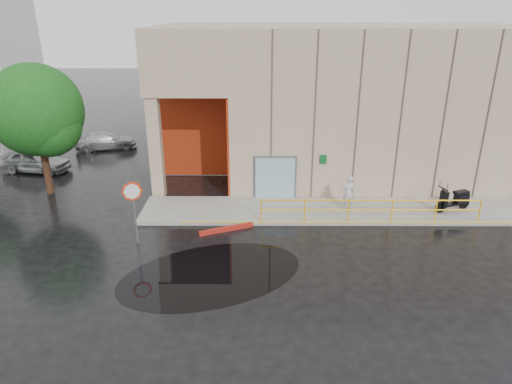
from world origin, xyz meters
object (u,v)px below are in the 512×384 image
person (348,193)px  red_curb (226,229)px  stop_sign (133,199)px  car_a (35,160)px  car_b (12,149)px  car_c (106,140)px  tree_near (39,114)px  scooter (455,194)px

person → red_curb: person is taller
stop_sign → car_a: 11.88m
red_curb → car_b: size_ratio=0.62×
car_b → car_c: 5.61m
car_c → tree_near: 8.76m
car_c → scooter: bearing=-135.8°
stop_sign → red_curb: size_ratio=1.10×
scooter → car_c: (-19.23, 10.41, -0.40)m
car_b → stop_sign: bearing=-117.9°
car_b → car_c: (5.12, 2.29, -0.05)m
red_curb → scooter: bearing=10.1°
car_c → car_b: bearing=96.7°
scooter → red_curb: size_ratio=0.80×
car_c → car_a: bearing=133.2°
person → car_a: person is taller
person → car_a: size_ratio=0.41×
tree_near → car_c: bearing=88.1°
stop_sign → person: bearing=21.4°
car_a → car_c: 5.32m
car_b → car_c: size_ratio=0.96×
stop_sign → car_a: bearing=135.1°
scooter → car_b: 25.67m
person → tree_near: 15.18m
red_curb → car_b: bearing=144.6°
car_a → tree_near: 5.36m
person → stop_sign: bearing=6.9°
car_c → tree_near: size_ratio=0.62×
scooter → tree_near: 19.89m
stop_sign → car_c: stop_sign is taller
car_a → tree_near: tree_near is taller
red_curb → car_a: car_a is taller
scooter → stop_sign: size_ratio=0.73×
scooter → tree_near: (-19.50, 2.39, 3.12)m
red_curb → car_c: car_c is taller
person → stop_sign: 9.59m
scooter → car_a: 22.60m
scooter → car_c: scooter is taller
red_curb → car_c: size_ratio=0.60×
car_a → car_b: (-2.51, 2.34, -0.04)m
person → scooter: person is taller
scooter → red_curb: 10.53m
car_a → tree_near: (2.35, -3.38, 3.44)m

